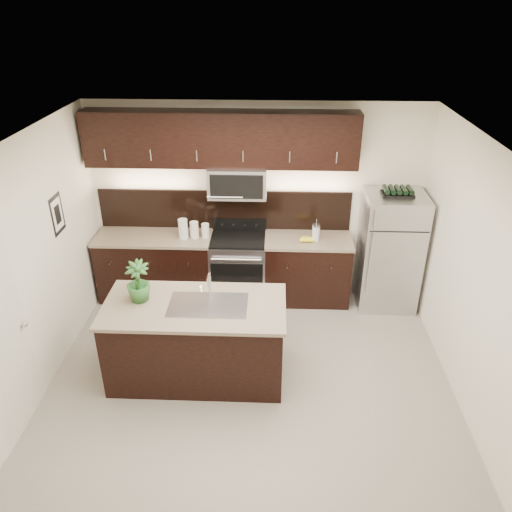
{
  "coord_description": "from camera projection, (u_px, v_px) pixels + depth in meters",
  "views": [
    {
      "loc": [
        0.25,
        -4.4,
        3.91
      ],
      "look_at": [
        0.04,
        0.55,
        1.27
      ],
      "focal_mm": 35.0,
      "sensor_mm": 36.0,
      "label": 1
    }
  ],
  "objects": [
    {
      "name": "french_press",
      "position": [
        316.0,
        233.0,
        6.65
      ],
      "size": [
        0.11,
        0.11,
        0.31
      ],
      "rotation": [
        0.0,
        0.0,
        0.03
      ],
      "color": "silver",
      "rests_on": "counter_run"
    },
    {
      "name": "counter_run",
      "position": [
        224.0,
        267.0,
        7.01
      ],
      "size": [
        3.51,
        0.65,
        0.94
      ],
      "color": "black",
      "rests_on": "ground"
    },
    {
      "name": "sink_faucet",
      "position": [
        208.0,
        303.0,
        5.32
      ],
      "size": [
        0.84,
        0.5,
        0.28
      ],
      "color": "silver",
      "rests_on": "island"
    },
    {
      "name": "upper_fixtures",
      "position": [
        223.0,
        148.0,
        6.36
      ],
      "size": [
        3.49,
        0.4,
        1.66
      ],
      "color": "black",
      "rests_on": "counter_run"
    },
    {
      "name": "canisters",
      "position": [
        192.0,
        230.0,
        6.72
      ],
      "size": [
        0.41,
        0.16,
        0.27
      ],
      "rotation": [
        0.0,
        0.0,
        0.15
      ],
      "color": "silver",
      "rests_on": "counter_run"
    },
    {
      "name": "plant",
      "position": [
        138.0,
        282.0,
        5.31
      ],
      "size": [
        0.28,
        0.28,
        0.46
      ],
      "primitive_type": "imported",
      "rotation": [
        0.0,
        0.0,
        0.11
      ],
      "color": "#275B24",
      "rests_on": "island"
    },
    {
      "name": "wine_rack",
      "position": [
        398.0,
        192.0,
        6.32
      ],
      "size": [
        0.4,
        0.25,
        0.1
      ],
      "color": "black",
      "rests_on": "refrigerator"
    },
    {
      "name": "island",
      "position": [
        197.0,
        340.0,
        5.55
      ],
      "size": [
        1.96,
        0.96,
        0.94
      ],
      "color": "black",
      "rests_on": "ground"
    },
    {
      "name": "refrigerator",
      "position": [
        389.0,
        251.0,
        6.72
      ],
      "size": [
        0.78,
        0.7,
        1.61
      ],
      "primitive_type": "cube",
      "color": "#B2B2B7",
      "rests_on": "ground"
    },
    {
      "name": "room_walls",
      "position": [
        238.0,
        245.0,
        4.9
      ],
      "size": [
        4.52,
        4.02,
        2.71
      ],
      "color": "silver",
      "rests_on": "ground"
    },
    {
      "name": "ground",
      "position": [
        250.0,
        376.0,
        5.73
      ],
      "size": [
        4.5,
        4.5,
        0.0
      ],
      "primitive_type": "plane",
      "color": "gray",
      "rests_on": "ground"
    },
    {
      "name": "bananas",
      "position": [
        302.0,
        239.0,
        6.67
      ],
      "size": [
        0.21,
        0.16,
        0.06
      ],
      "primitive_type": "ellipsoid",
      "rotation": [
        0.0,
        0.0,
        0.04
      ],
      "color": "yellow",
      "rests_on": "counter_run"
    }
  ]
}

